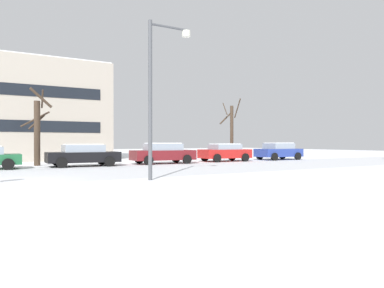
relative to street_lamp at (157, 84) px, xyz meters
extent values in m
plane|color=white|center=(-5.16, 1.83, -3.92)|extent=(120.00, 120.00, 0.00)
cube|color=silver|center=(-5.16, 4.86, -3.92)|extent=(80.00, 8.07, 0.00)
cylinder|color=#4C4F54|center=(-0.32, 0.00, -0.68)|extent=(0.16, 0.16, 6.47)
cylinder|color=#4C4F54|center=(0.52, 0.00, 2.40)|extent=(1.68, 0.10, 0.10)
cylinder|color=silver|center=(1.36, 0.00, 2.25)|extent=(0.36, 0.36, 0.25)
cylinder|color=black|center=(-4.76, 10.83, -3.60)|extent=(0.65, 0.25, 0.64)
cylinder|color=black|center=(-4.85, 8.90, -3.60)|extent=(0.65, 0.25, 0.64)
cube|color=black|center=(-0.53, 9.78, -3.33)|extent=(4.48, 2.06, 0.64)
cube|color=#8C99A8|center=(-0.53, 9.78, -2.79)|extent=(2.50, 1.82, 0.45)
cube|color=white|center=(-0.53, 9.78, -2.53)|extent=(2.27, 1.68, 0.06)
cylinder|color=black|center=(0.94, 10.66, -3.60)|extent=(0.65, 0.25, 0.64)
cylinder|color=black|center=(0.85, 8.76, -3.60)|extent=(0.65, 0.25, 0.64)
cylinder|color=black|center=(-1.92, 10.79, -3.60)|extent=(0.65, 0.25, 0.64)
cylinder|color=black|center=(-2.00, 8.89, -3.60)|extent=(0.65, 0.25, 0.64)
cube|color=maroon|center=(5.05, 9.73, -3.31)|extent=(4.54, 1.96, 0.68)
cube|color=#8C99A8|center=(5.05, 9.73, -2.73)|extent=(2.53, 1.73, 0.47)
cube|color=white|center=(5.05, 9.73, -2.46)|extent=(2.30, 1.59, 0.06)
cylinder|color=black|center=(6.54, 10.56, -3.60)|extent=(0.65, 0.25, 0.64)
cylinder|color=black|center=(6.46, 8.77, -3.60)|extent=(0.65, 0.25, 0.64)
cylinder|color=black|center=(3.64, 10.69, -3.60)|extent=(0.65, 0.25, 0.64)
cylinder|color=black|center=(3.56, 8.90, -3.60)|extent=(0.65, 0.25, 0.64)
cube|color=red|center=(10.63, 9.99, -3.31)|extent=(4.11, 1.98, 0.68)
cube|color=#8C99A8|center=(10.63, 9.99, -2.77)|extent=(2.29, 1.75, 0.41)
cube|color=white|center=(10.63, 9.99, -2.53)|extent=(2.08, 1.62, 0.06)
cylinder|color=black|center=(11.98, 10.85, -3.60)|extent=(0.65, 0.25, 0.64)
cylinder|color=black|center=(11.90, 9.01, -3.60)|extent=(0.65, 0.25, 0.64)
cylinder|color=black|center=(9.36, 10.97, -3.60)|extent=(0.65, 0.25, 0.64)
cylinder|color=black|center=(9.28, 9.13, -3.60)|extent=(0.65, 0.25, 0.64)
cube|color=#283D93|center=(16.21, 9.79, -3.31)|extent=(4.06, 2.05, 0.68)
cube|color=#8C99A8|center=(16.21, 9.79, -2.73)|extent=(2.27, 1.82, 0.48)
cube|color=white|center=(16.21, 9.79, -2.46)|extent=(2.06, 1.68, 0.06)
cylinder|color=black|center=(17.54, 10.69, -3.60)|extent=(0.65, 0.25, 0.64)
cylinder|color=black|center=(17.46, 8.78, -3.60)|extent=(0.65, 0.25, 0.64)
cylinder|color=black|center=(14.96, 10.81, -3.60)|extent=(0.65, 0.25, 0.64)
cylinder|color=black|center=(14.87, 8.89, -3.60)|extent=(0.65, 0.25, 0.64)
cylinder|color=#423326|center=(12.72, 11.87, -1.58)|extent=(0.29, 0.29, 4.67)
cylinder|color=#423326|center=(12.53, 12.56, -0.32)|extent=(1.48, 0.52, 1.08)
cylinder|color=#423326|center=(13.26, 11.76, 0.56)|extent=(0.33, 1.18, 1.63)
cylinder|color=#423326|center=(12.14, 12.07, 0.49)|extent=(0.49, 1.23, 1.14)
cylinder|color=#423326|center=(-2.94, 11.96, -1.81)|extent=(0.39, 0.39, 4.21)
cylinder|color=#423326|center=(-2.62, 11.94, 0.44)|extent=(0.15, 0.74, 1.16)
cylinder|color=#423326|center=(-2.90, 12.44, -1.06)|extent=(1.06, 0.21, 1.05)
cylinder|color=#423326|center=(-2.93, 12.86, -0.85)|extent=(1.85, 0.14, 1.14)
cylinder|color=#423326|center=(-2.80, 11.31, 0.43)|extent=(1.45, 0.48, 1.24)
cube|color=#B2A899|center=(-1.97, 21.22, 0.21)|extent=(11.59, 8.78, 8.26)
cube|color=white|center=(-1.97, 21.22, 4.39)|extent=(11.36, 8.61, 0.10)
cube|color=black|center=(-1.97, 16.81, -1.17)|extent=(9.27, 0.04, 0.90)
cube|color=black|center=(-1.97, 16.81, 1.59)|extent=(9.27, 0.04, 0.90)
camera|label=1|loc=(-6.42, -13.55, -2.37)|focal=34.20mm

